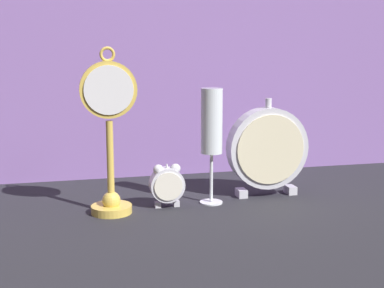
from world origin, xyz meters
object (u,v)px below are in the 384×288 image
(alarm_clock_twin_bell, at_px, (167,183))
(champagne_flute, at_px, (212,128))
(pocket_watch_on_stand, at_px, (110,136))
(mantel_clock_silver, at_px, (268,149))

(alarm_clock_twin_bell, xyz_separation_m, champagne_flute, (0.10, 0.01, 0.11))
(champagne_flute, bearing_deg, alarm_clock_twin_bell, -175.64)
(pocket_watch_on_stand, height_order, alarm_clock_twin_bell, pocket_watch_on_stand)
(champagne_flute, bearing_deg, pocket_watch_on_stand, -174.35)
(pocket_watch_on_stand, distance_m, alarm_clock_twin_bell, 0.16)
(alarm_clock_twin_bell, height_order, champagne_flute, champagne_flute)
(alarm_clock_twin_bell, relative_size, champagne_flute, 0.37)
(pocket_watch_on_stand, distance_m, mantel_clock_silver, 0.36)
(pocket_watch_on_stand, height_order, mantel_clock_silver, pocket_watch_on_stand)
(mantel_clock_silver, bearing_deg, alarm_clock_twin_bell, -171.39)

